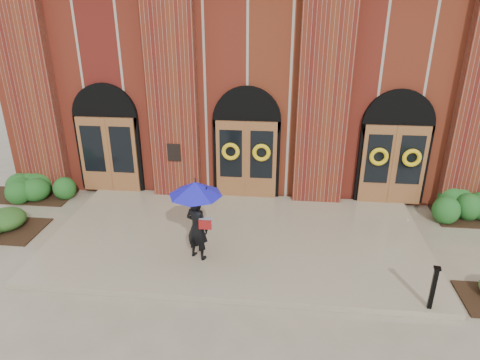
# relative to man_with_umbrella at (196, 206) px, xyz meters

# --- Properties ---
(ground) EXTENTS (90.00, 90.00, 0.00)m
(ground) POSITION_rel_man_with_umbrella_xyz_m (0.85, 0.98, -1.57)
(ground) COLOR gray
(ground) RESTS_ON ground
(landing) EXTENTS (10.00, 5.30, 0.15)m
(landing) POSITION_rel_man_with_umbrella_xyz_m (0.85, 1.13, -1.50)
(landing) COLOR gray
(landing) RESTS_ON ground
(church_building) EXTENTS (16.20, 12.53, 7.00)m
(church_building) POSITION_rel_man_with_umbrella_xyz_m (0.85, 9.76, 1.93)
(church_building) COLOR maroon
(church_building) RESTS_ON ground
(man_with_umbrella) EXTENTS (1.69, 1.69, 2.04)m
(man_with_umbrella) POSITION_rel_man_with_umbrella_xyz_m (0.00, 0.00, 0.00)
(man_with_umbrella) COLOR black
(man_with_umbrella) RESTS_ON landing
(metal_post) EXTENTS (0.15, 0.15, 1.00)m
(metal_post) POSITION_rel_man_with_umbrella_xyz_m (5.15, -1.37, -0.90)
(metal_post) COLOR black
(metal_post) RESTS_ON landing
(hedge_wall_left) EXTENTS (2.72, 1.09, 0.70)m
(hedge_wall_left) POSITION_rel_man_with_umbrella_xyz_m (-6.42, 3.18, -1.23)
(hedge_wall_left) COLOR #1C4F1A
(hedge_wall_left) RESTS_ON ground
(hedge_front_left) EXTENTS (1.52, 1.31, 0.54)m
(hedge_front_left) POSITION_rel_man_with_umbrella_xyz_m (-5.59, 0.98, -1.31)
(hedge_front_left) COLOR #264B19
(hedge_front_left) RESTS_ON ground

